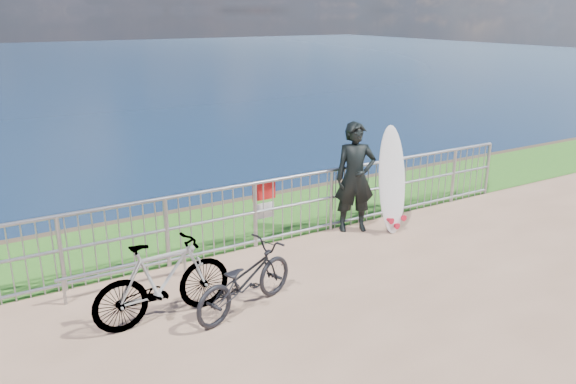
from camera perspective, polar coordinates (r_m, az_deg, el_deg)
grass_strip at (r=10.48m, az=-3.62°, el=-2.87°), size 120.00×120.00×0.00m
railing at (r=9.38m, az=-0.54°, el=-1.66°), size 10.06×0.10×1.13m
surfer at (r=9.80m, az=6.84°, el=1.47°), size 0.83×0.71×1.94m
surfboard at (r=9.90m, az=10.53°, el=0.82°), size 0.60×0.56×1.88m
bicycle_near at (r=7.32m, az=-4.40°, el=-8.86°), size 1.75×1.08×0.87m
bicycle_far at (r=7.21m, az=-12.57°, el=-8.76°), size 1.82×0.60×1.08m
bike_rack at (r=8.17m, az=-16.06°, el=-7.45°), size 1.88×0.05×0.39m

